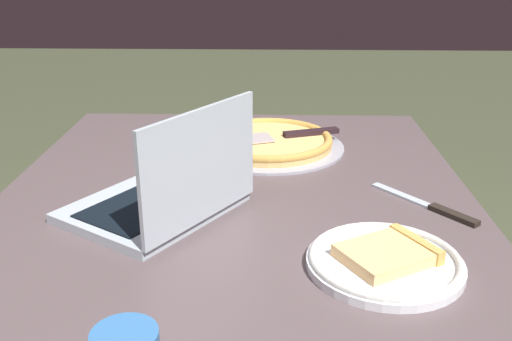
{
  "coord_description": "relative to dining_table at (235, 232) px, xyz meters",
  "views": [
    {
      "loc": [
        -1.04,
        -0.07,
        1.21
      ],
      "look_at": [
        0.06,
        -0.04,
        0.77
      ],
      "focal_mm": 40.82,
      "sensor_mm": 36.0,
      "label": 1
    }
  ],
  "objects": [
    {
      "name": "pizza_tray",
      "position": [
        0.32,
        -0.06,
        0.08
      ],
      "size": [
        0.37,
        0.37,
        0.04
      ],
      "color": "#9B9CA8",
      "rests_on": "dining_table"
    },
    {
      "name": "table_knife",
      "position": [
        -0.02,
        -0.38,
        0.07
      ],
      "size": [
        0.2,
        0.17,
        0.01
      ],
      "color": "silver",
      "rests_on": "dining_table"
    },
    {
      "name": "dining_table",
      "position": [
        0.0,
        0.0,
        0.0
      ],
      "size": [
        1.24,
        0.96,
        0.73
      ],
      "color": "#554749",
      "rests_on": "ground_plane"
    },
    {
      "name": "laptop",
      "position": [
        -0.07,
        0.12,
        0.11
      ],
      "size": [
        0.39,
        0.37,
        0.22
      ],
      "color": "#ABB8C1",
      "rests_on": "dining_table"
    },
    {
      "name": "pizza_plate",
      "position": [
        -0.24,
        -0.25,
        0.08
      ],
      "size": [
        0.25,
        0.25,
        0.04
      ],
      "color": "white",
      "rests_on": "dining_table"
    }
  ]
}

